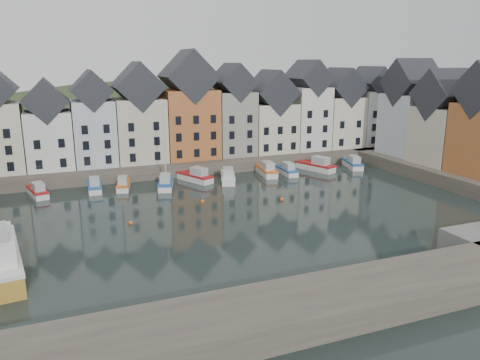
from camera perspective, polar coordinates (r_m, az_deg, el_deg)
ground at (r=55.17m, az=1.89°, el=-4.57°), size 260.00×260.00×0.00m
far_quay at (r=82.32m, az=-6.50°, el=2.39°), size 90.00×16.00×2.00m
right_quay at (r=78.93m, az=26.37°, el=0.46°), size 14.00×54.00×2.00m
near_wall at (r=32.70m, az=1.24°, el=-16.66°), size 50.00×6.00×2.00m
hillside at (r=111.79m, az=-9.78°, el=-4.61°), size 153.60×70.40×64.00m
far_terrace at (r=80.08m, az=-4.04°, el=7.83°), size 72.37×8.16×17.78m
right_terrace at (r=80.33m, az=23.84°, el=6.71°), size 8.30×24.25×16.36m
mooring_buoys at (r=58.52m, az=-3.81°, el=-3.33°), size 20.50×5.50×0.50m
boat_a at (r=69.18m, az=-23.44°, el=-1.29°), size 3.13×6.04×2.22m
boat_b at (r=69.30m, az=-17.29°, el=-0.71°), size 2.18×5.99×2.26m
boat_c at (r=69.19m, az=-14.02°, el=-0.54°), size 2.87×5.79×2.13m
boat_d at (r=68.46m, az=-9.04°, el=-0.32°), size 3.63×6.58×12.01m
boat_e at (r=71.59m, az=-5.41°, el=0.41°), size 4.54×6.77×2.50m
boat_f at (r=71.12m, az=-1.49°, el=0.39°), size 3.95×6.85×2.51m
boat_g at (r=75.42m, az=3.26°, el=1.17°), size 2.90×6.78×2.52m
boat_h at (r=76.22m, az=5.70°, el=1.20°), size 2.04×5.92×2.25m
boat_i at (r=79.41m, az=9.33°, el=1.71°), size 4.53×7.34×2.70m
boat_j at (r=82.81m, az=13.58°, el=1.95°), size 3.60×6.56×2.40m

